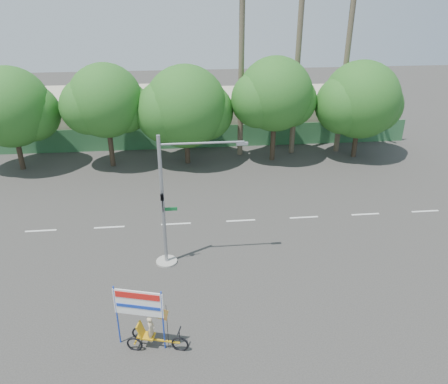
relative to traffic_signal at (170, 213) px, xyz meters
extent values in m
plane|color=#33302D|center=(2.20, -3.98, -2.92)|extent=(120.00, 120.00, 0.00)
cube|color=#336B3D|center=(2.20, 17.52, -1.92)|extent=(38.00, 0.08, 2.00)
cube|color=beige|center=(-7.80, 22.02, -0.92)|extent=(12.00, 8.00, 4.00)
cube|color=beige|center=(10.20, 22.02, -1.12)|extent=(14.00, 8.00, 3.60)
cylinder|color=#473828|center=(-11.80, 14.02, -1.16)|extent=(0.40, 0.40, 3.52)
sphere|color=#1B5D1C|center=(-11.80, 14.02, 2.04)|extent=(6.00, 6.00, 6.00)
sphere|color=#1B5D1C|center=(-10.45, 14.32, 1.48)|extent=(4.32, 4.32, 4.32)
cylinder|color=#473828|center=(-4.80, 14.02, -1.05)|extent=(0.40, 0.40, 3.74)
sphere|color=#1B5D1C|center=(-4.80, 14.02, 2.35)|extent=(5.60, 5.60, 5.60)
sphere|color=#1B5D1C|center=(-3.54, 14.32, 1.76)|extent=(4.03, 4.03, 4.03)
sphere|color=#1B5D1C|center=(-6.06, 13.77, 2.01)|extent=(4.26, 4.26, 4.26)
cylinder|color=#473828|center=(1.20, 14.02, -1.27)|extent=(0.40, 0.40, 3.30)
sphere|color=#1B5D1C|center=(1.20, 14.02, 1.73)|extent=(6.40, 6.40, 6.40)
sphere|color=#1B5D1C|center=(2.64, 14.32, 1.21)|extent=(4.61, 4.61, 4.61)
sphere|color=#1B5D1C|center=(-0.24, 13.77, 1.43)|extent=(4.86, 4.86, 4.86)
cylinder|color=#473828|center=(8.20, 14.02, -0.98)|extent=(0.40, 0.40, 3.87)
sphere|color=#1B5D1C|center=(8.20, 14.02, 2.54)|extent=(5.80, 5.80, 5.80)
sphere|color=#1B5D1C|center=(9.50, 14.32, 1.92)|extent=(4.18, 4.18, 4.18)
sphere|color=#1B5D1C|center=(6.89, 13.77, 2.19)|extent=(4.41, 4.41, 4.41)
cylinder|color=#473828|center=(15.20, 14.02, -1.20)|extent=(0.40, 0.40, 3.43)
sphere|color=#1B5D1C|center=(15.20, 14.02, 1.92)|extent=(6.20, 6.20, 6.20)
sphere|color=#1B5D1C|center=(16.59, 14.32, 1.37)|extent=(4.46, 4.46, 4.46)
sphere|color=#1B5D1C|center=(13.80, 13.77, 1.61)|extent=(4.71, 4.71, 4.71)
cylinder|color=#70604C|center=(10.20, 15.52, 5.58)|extent=(0.44, 0.44, 17.00)
cylinder|color=#70604C|center=(14.20, 15.52, 4.58)|extent=(0.44, 0.44, 15.00)
cylinder|color=#70604C|center=(5.70, 15.52, 4.08)|extent=(0.44, 0.44, 14.00)
cylinder|color=gray|center=(-0.30, 0.02, -2.87)|extent=(1.10, 1.10, 0.10)
cylinder|color=gray|center=(-0.30, 0.02, 0.58)|extent=(0.18, 0.18, 7.00)
cylinder|color=gray|center=(1.70, 0.02, 3.63)|extent=(4.00, 0.10, 0.10)
cube|color=gray|center=(3.60, 0.02, 3.53)|extent=(0.55, 0.20, 0.12)
imported|color=black|center=(-0.30, -0.20, 0.68)|extent=(0.16, 0.20, 1.00)
cube|color=#14662D|center=(0.05, 0.02, 0.23)|extent=(0.70, 0.04, 0.18)
torus|color=black|center=(0.34, -6.18, -2.60)|extent=(0.71, 0.27, 0.71)
torus|color=black|center=(-1.31, -5.42, -2.62)|extent=(0.66, 0.25, 0.67)
torus|color=black|center=(-1.46, -5.99, -2.62)|extent=(0.66, 0.25, 0.67)
cube|color=#CA9212|center=(-0.52, -5.94, -2.54)|extent=(1.74, 0.54, 0.06)
cube|color=#CA9212|center=(-1.39, -5.70, -2.60)|extent=(0.23, 0.63, 0.05)
cube|color=#CA9212|center=(-0.93, -5.83, -2.39)|extent=(0.63, 0.57, 0.06)
cube|color=#CA9212|center=(-1.20, -5.75, -2.10)|extent=(0.35, 0.49, 0.57)
cylinder|color=black|center=(0.34, -6.18, -2.18)|extent=(0.04, 0.04, 0.58)
cube|color=black|center=(0.34, -6.18, -1.90)|extent=(0.17, 0.47, 0.04)
imported|color=#CCB284|center=(-0.78, -5.87, -1.99)|extent=(0.37, 0.47, 1.14)
cylinder|color=blue|center=(-2.10, -5.51, -1.50)|extent=(0.07, 0.07, 2.84)
cylinder|color=blue|center=(-0.27, -6.01, -1.50)|extent=(0.07, 0.07, 2.84)
cube|color=white|center=(-1.18, -5.76, -0.76)|extent=(1.94, 0.59, 1.16)
cube|color=red|center=(-1.19, -5.79, -0.39)|extent=(1.73, 0.49, 0.27)
cube|color=blue|center=(-1.19, -5.79, -0.92)|extent=(1.73, 0.49, 0.15)
cylinder|color=black|center=(-0.12, -6.05, -1.81)|extent=(0.03, 0.03, 2.21)
cube|color=red|center=(-0.47, -5.96, -1.13)|extent=(0.90, 0.27, 0.69)
camera|label=1|loc=(0.75, -19.31, 10.41)|focal=35.00mm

